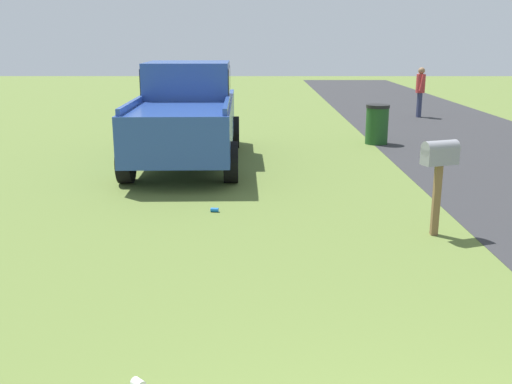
{
  "coord_description": "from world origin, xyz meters",
  "views": [
    {
      "loc": [
        -1.93,
        1.03,
        2.58
      ],
      "look_at": [
        3.96,
        1.04,
        1.03
      ],
      "focal_mm": 41.06,
      "sensor_mm": 36.0,
      "label": 1
    }
  ],
  "objects_px": {
    "pedestrian": "(420,89)",
    "mailbox": "(440,160)",
    "trash_bin": "(377,124)",
    "pickup_truck": "(187,110)"
  },
  "relations": [
    {
      "from": "pedestrian",
      "to": "mailbox",
      "type": "bearing_deg",
      "value": 78.85
    },
    {
      "from": "trash_bin",
      "to": "pedestrian",
      "type": "distance_m",
      "value": 5.74
    },
    {
      "from": "mailbox",
      "to": "trash_bin",
      "type": "xyz_separation_m",
      "value": [
        7.08,
        -0.61,
        -0.53
      ]
    },
    {
      "from": "mailbox",
      "to": "pickup_truck",
      "type": "bearing_deg",
      "value": 18.31
    },
    {
      "from": "trash_bin",
      "to": "mailbox",
      "type": "bearing_deg",
      "value": 175.12
    },
    {
      "from": "pickup_truck",
      "to": "mailbox",
      "type": "bearing_deg",
      "value": -143.1
    },
    {
      "from": "mailbox",
      "to": "pedestrian",
      "type": "xyz_separation_m",
      "value": [
        12.25,
        -3.05,
        -0.08
      ]
    },
    {
      "from": "mailbox",
      "to": "trash_bin",
      "type": "relative_size",
      "value": 1.32
    },
    {
      "from": "pickup_truck",
      "to": "trash_bin",
      "type": "relative_size",
      "value": 5.5
    },
    {
      "from": "mailbox",
      "to": "pedestrian",
      "type": "relative_size",
      "value": 0.78
    }
  ]
}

